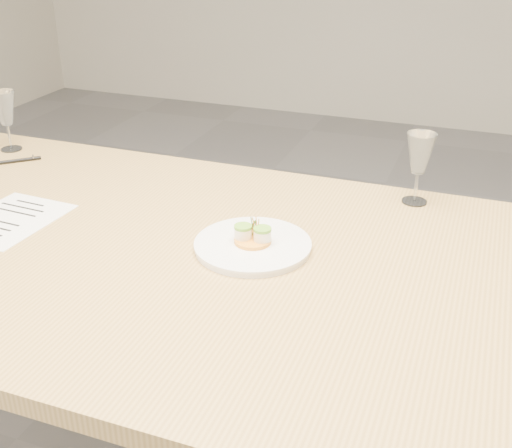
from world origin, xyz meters
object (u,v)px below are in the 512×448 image
at_px(dinner_plate, 253,244).
at_px(recipe_sheet, 9,219).
at_px(wine_glass_0, 5,109).
at_px(ballpoint_pen, 14,161).
at_px(wine_glass_1, 420,155).
at_px(dining_table, 218,283).

height_order(dinner_plate, recipe_sheet, dinner_plate).
bearing_deg(wine_glass_0, recipe_sheet, -51.18).
bearing_deg(ballpoint_pen, dinner_plate, -59.26).
bearing_deg(recipe_sheet, ballpoint_pen, 130.58).
xyz_separation_m(ballpoint_pen, wine_glass_1, (1.11, 0.12, 0.12)).
relative_size(ballpoint_pen, wine_glass_0, 0.65).
bearing_deg(recipe_sheet, dining_table, 4.67).
bearing_deg(dining_table, dinner_plate, 41.10).
bearing_deg(recipe_sheet, wine_glass_1, 29.54).
height_order(dining_table, wine_glass_1, wine_glass_1).
bearing_deg(wine_glass_1, recipe_sheet, -153.58).
xyz_separation_m(recipe_sheet, wine_glass_1, (0.87, 0.43, 0.12)).
distance_m(ballpoint_pen, wine_glass_1, 1.12).
bearing_deg(dinner_plate, ballpoint_pen, 163.53).
height_order(dinner_plate, wine_glass_0, wine_glass_0).
bearing_deg(dining_table, ballpoint_pen, 158.77).
distance_m(dining_table, recipe_sheet, 0.53).
xyz_separation_m(dining_table, ballpoint_pen, (-0.76, 0.30, 0.07)).
bearing_deg(wine_glass_0, dinner_plate, -20.06).
bearing_deg(dinner_plate, recipe_sheet, -173.47).
height_order(dining_table, wine_glass_0, wine_glass_0).
bearing_deg(ballpoint_pen, wine_glass_0, 90.51).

